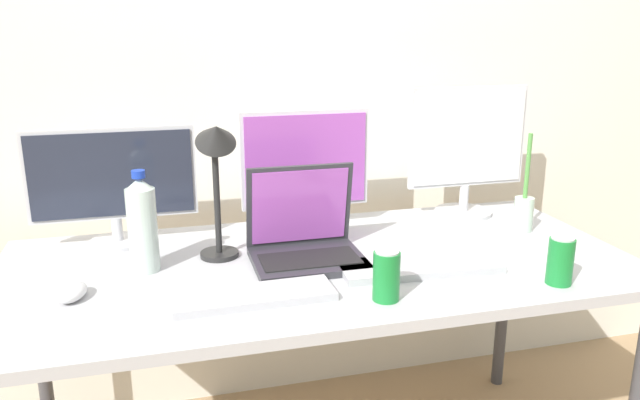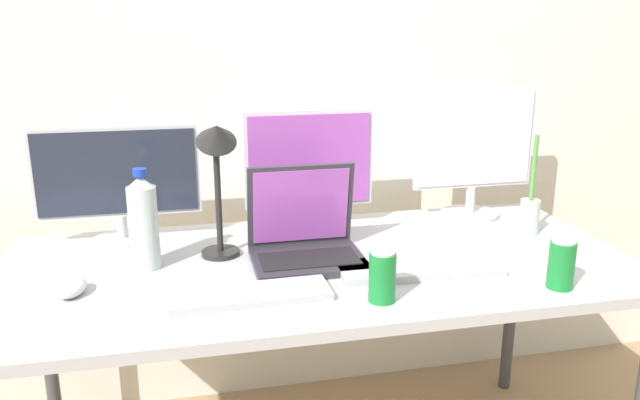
# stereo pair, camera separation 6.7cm
# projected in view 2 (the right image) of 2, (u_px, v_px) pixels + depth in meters

# --- Properties ---
(wall_back) EXTENTS (7.00, 0.08, 2.60)m
(wall_back) POSITION_uv_depth(u_px,v_px,m) (283.00, 50.00, 2.17)
(wall_back) COLOR silver
(wall_back) RESTS_ON ground
(work_desk) EXTENTS (1.78, 0.82, 0.74)m
(work_desk) POSITION_uv_depth(u_px,v_px,m) (320.00, 279.00, 1.78)
(work_desk) COLOR #424247
(work_desk) RESTS_ON ground
(monitor_left) EXTENTS (0.49, 0.17, 0.36)m
(monitor_left) POSITION_uv_depth(u_px,v_px,m) (117.00, 179.00, 1.88)
(monitor_left) COLOR silver
(monitor_left) RESTS_ON work_desk
(monitor_center) EXTENTS (0.42, 0.20, 0.39)m
(monitor_center) POSITION_uv_depth(u_px,v_px,m) (309.00, 168.00, 2.01)
(monitor_center) COLOR silver
(monitor_center) RESTS_ON work_desk
(monitor_right) EXTENTS (0.43, 0.20, 0.45)m
(monitor_right) POSITION_uv_depth(u_px,v_px,m) (474.00, 148.00, 2.12)
(monitor_right) COLOR silver
(monitor_right) RESTS_ON work_desk
(laptop_silver) EXTENTS (0.31, 0.25, 0.26)m
(laptop_silver) POSITION_uv_depth(u_px,v_px,m) (305.00, 239.00, 1.77)
(laptop_silver) COLOR #2D2D33
(laptop_silver) RESTS_ON work_desk
(keyboard_main) EXTENTS (0.45, 0.17, 0.02)m
(keyboard_main) POSITION_uv_depth(u_px,v_px,m) (419.00, 268.00, 1.69)
(keyboard_main) COLOR #B2B2B7
(keyboard_main) RESTS_ON work_desk
(keyboard_aux) EXTENTS (0.40, 0.13, 0.02)m
(keyboard_aux) POSITION_uv_depth(u_px,v_px,m) (250.00, 295.00, 1.52)
(keyboard_aux) COLOR #B2B2B7
(keyboard_aux) RESTS_ON work_desk
(mouse_by_keyboard) EXTENTS (0.09, 0.12, 0.04)m
(mouse_by_keyboard) POSITION_uv_depth(u_px,v_px,m) (72.00, 288.00, 1.54)
(mouse_by_keyboard) COLOR silver
(mouse_by_keyboard) RESTS_ON work_desk
(water_bottle) EXTENTS (0.08, 0.08, 0.28)m
(water_bottle) POSITION_uv_depth(u_px,v_px,m) (144.00, 223.00, 1.69)
(water_bottle) COLOR silver
(water_bottle) RESTS_ON work_desk
(soda_can_near_keyboard) EXTENTS (0.07, 0.07, 0.13)m
(soda_can_near_keyboard) POSITION_uv_depth(u_px,v_px,m) (561.00, 264.00, 1.58)
(soda_can_near_keyboard) COLOR #197F33
(soda_can_near_keyboard) RESTS_ON work_desk
(soda_can_by_laptop) EXTENTS (0.07, 0.07, 0.13)m
(soda_can_by_laptop) POSITION_uv_depth(u_px,v_px,m) (382.00, 277.00, 1.50)
(soda_can_by_laptop) COLOR #197F33
(soda_can_by_laptop) RESTS_ON work_desk
(bamboo_vase) EXTENTS (0.06, 0.06, 0.32)m
(bamboo_vase) POSITION_uv_depth(u_px,v_px,m) (530.00, 212.00, 1.99)
(bamboo_vase) COLOR #B2D1B7
(bamboo_vase) RESTS_ON work_desk
(desk_lamp) EXTENTS (0.11, 0.18, 0.42)m
(desk_lamp) POSITION_uv_depth(u_px,v_px,m) (217.00, 162.00, 1.70)
(desk_lamp) COLOR black
(desk_lamp) RESTS_ON work_desk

